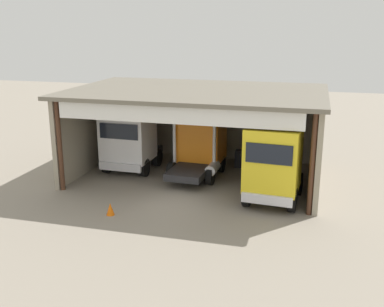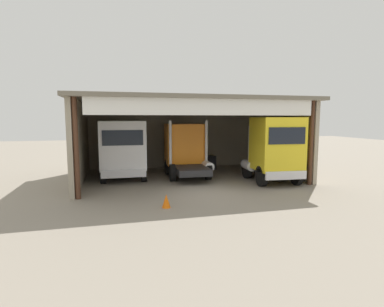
# 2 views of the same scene
# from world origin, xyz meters

# --- Properties ---
(ground_plane) EXTENTS (80.00, 80.00, 0.00)m
(ground_plane) POSITION_xyz_m (0.00, 0.00, 0.00)
(ground_plane) COLOR gray
(ground_plane) RESTS_ON ground
(workshop_shed) EXTENTS (13.24, 8.70, 4.82)m
(workshop_shed) POSITION_xyz_m (0.00, 4.81, 3.32)
(workshop_shed) COLOR #9E937F
(workshop_shed) RESTS_ON ground
(truck_white_center_left_bay) EXTENTS (2.74, 4.32, 3.52)m
(truck_white_center_left_bay) POSITION_xyz_m (-3.95, 3.90, 1.86)
(truck_white_center_left_bay) COLOR white
(truck_white_center_left_bay) RESTS_ON ground
(truck_orange_yard_outside) EXTENTS (2.69, 4.74, 3.54)m
(truck_orange_yard_outside) POSITION_xyz_m (0.02, 4.39, 1.73)
(truck_orange_yard_outside) COLOR orange
(truck_orange_yard_outside) RESTS_ON ground
(truck_yellow_right_bay) EXTENTS (2.63, 4.83, 3.73)m
(truck_yellow_right_bay) POSITION_xyz_m (4.34, 1.06, 1.95)
(truck_yellow_right_bay) COLOR yellow
(truck_yellow_right_bay) RESTS_ON ground
(oil_drum) EXTENTS (0.58, 0.58, 0.90)m
(oil_drum) POSITION_xyz_m (2.16, 7.20, 0.45)
(oil_drum) COLOR gold
(oil_drum) RESTS_ON ground
(tool_cart) EXTENTS (0.90, 0.60, 1.00)m
(tool_cart) POSITION_xyz_m (2.16, 6.33, 0.50)
(tool_cart) COLOR black
(tool_cart) RESTS_ON ground
(traffic_cone) EXTENTS (0.36, 0.36, 0.56)m
(traffic_cone) POSITION_xyz_m (-2.38, -2.19, 0.28)
(traffic_cone) COLOR orange
(traffic_cone) RESTS_ON ground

